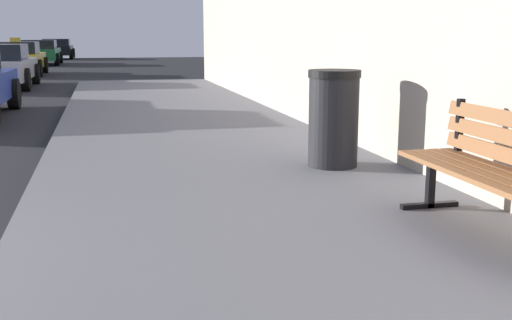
{
  "coord_description": "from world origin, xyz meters",
  "views": [
    {
      "loc": [
        2.75,
        -3.87,
        1.55
      ],
      "look_at": [
        3.92,
        1.0,
        0.54
      ],
      "focal_mm": 43.92,
      "sensor_mm": 36.0,
      "label": 1
    }
  ],
  "objects_px": {
    "bench": "(499,164)",
    "car_black": "(57,49)",
    "car_yellow": "(17,58)",
    "car_green": "(40,52)",
    "trash_bin": "(333,118)"
  },
  "relations": [
    {
      "from": "car_yellow",
      "to": "car_green",
      "type": "height_order",
      "value": "car_yellow"
    },
    {
      "from": "bench",
      "to": "trash_bin",
      "type": "relative_size",
      "value": 1.69
    },
    {
      "from": "car_green",
      "to": "car_black",
      "type": "relative_size",
      "value": 0.98
    },
    {
      "from": "car_yellow",
      "to": "car_black",
      "type": "height_order",
      "value": "car_yellow"
    },
    {
      "from": "bench",
      "to": "car_black",
      "type": "xyz_separation_m",
      "value": [
        -5.52,
        39.09,
        -0.02
      ]
    },
    {
      "from": "car_yellow",
      "to": "car_green",
      "type": "relative_size",
      "value": 0.9
    },
    {
      "from": "bench",
      "to": "trash_bin",
      "type": "xyz_separation_m",
      "value": [
        -0.28,
        2.51,
        0.01
      ]
    },
    {
      "from": "bench",
      "to": "car_yellow",
      "type": "distance_m",
      "value": 22.87
    },
    {
      "from": "car_green",
      "to": "bench",
      "type": "bearing_deg",
      "value": -79.33
    },
    {
      "from": "trash_bin",
      "to": "car_yellow",
      "type": "relative_size",
      "value": 0.26
    },
    {
      "from": "trash_bin",
      "to": "car_black",
      "type": "height_order",
      "value": "car_black"
    },
    {
      "from": "trash_bin",
      "to": "car_yellow",
      "type": "bearing_deg",
      "value": 105.95
    },
    {
      "from": "bench",
      "to": "car_black",
      "type": "height_order",
      "value": "car_black"
    },
    {
      "from": "car_black",
      "to": "trash_bin",
      "type": "bearing_deg",
      "value": -81.85
    },
    {
      "from": "trash_bin",
      "to": "car_green",
      "type": "relative_size",
      "value": 0.23
    }
  ]
}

